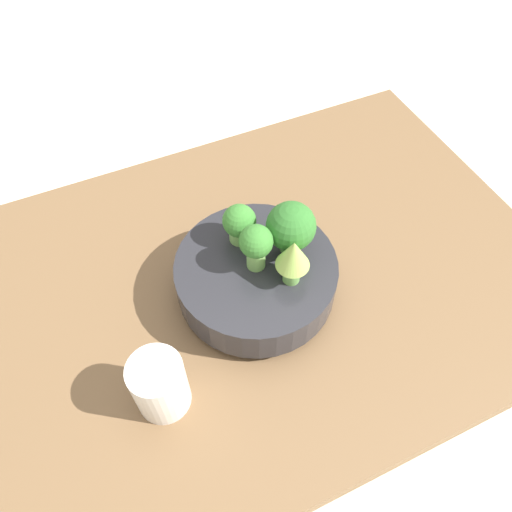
# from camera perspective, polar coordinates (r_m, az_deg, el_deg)

# --- Properties ---
(ground_plane) EXTENTS (6.00, 6.00, 0.00)m
(ground_plane) POSITION_cam_1_polar(r_m,az_deg,el_deg) (0.77, -2.86, -5.13)
(ground_plane) COLOR beige
(table) EXTENTS (0.97, 0.62, 0.04)m
(table) POSITION_cam_1_polar(r_m,az_deg,el_deg) (0.75, -2.91, -4.36)
(table) COLOR brown
(table) RESTS_ON ground_plane
(bowl) EXTENTS (0.22, 0.22, 0.07)m
(bowl) POSITION_cam_1_polar(r_m,az_deg,el_deg) (0.69, 0.00, -2.41)
(bowl) COLOR #28282D
(bowl) RESTS_ON table
(broccoli_floret_right) EXTENTS (0.07, 0.07, 0.08)m
(broccoli_floret_right) POSITION_cam_1_polar(r_m,az_deg,el_deg) (0.65, 4.01, 3.31)
(broccoli_floret_right) COLOR #609347
(broccoli_floret_right) RESTS_ON bowl
(broccoli_floret_back) EXTENTS (0.05, 0.05, 0.06)m
(broccoli_floret_back) POSITION_cam_1_polar(r_m,az_deg,el_deg) (0.67, -1.91, 3.79)
(broccoli_floret_back) COLOR #7AB256
(broccoli_floret_back) RESTS_ON bowl
(romanesco_piece_near) EXTENTS (0.04, 0.04, 0.08)m
(romanesco_piece_near) POSITION_cam_1_polar(r_m,az_deg,el_deg) (0.62, 4.27, -0.11)
(romanesco_piece_near) COLOR #6BA34C
(romanesco_piece_near) RESTS_ON bowl
(broccoli_floret_center) EXTENTS (0.04, 0.04, 0.07)m
(broccoli_floret_center) POSITION_cam_1_polar(r_m,az_deg,el_deg) (0.64, 0.00, 1.31)
(broccoli_floret_center) COLOR #7AB256
(broccoli_floret_center) RESTS_ON bowl
(cup) EXTENTS (0.07, 0.07, 0.09)m
(cup) POSITION_cam_1_polar(r_m,az_deg,el_deg) (0.63, -10.94, -14.29)
(cup) COLOR silver
(cup) RESTS_ON table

